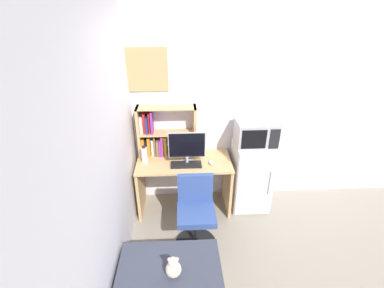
# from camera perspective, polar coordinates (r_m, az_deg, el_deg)

# --- Properties ---
(wall_back) EXTENTS (6.40, 0.04, 2.60)m
(wall_back) POSITION_cam_1_polar(r_m,az_deg,el_deg) (3.63, 20.09, 7.26)
(wall_back) COLOR silver
(wall_back) RESTS_ON ground_plane
(wall_left) EXTENTS (0.04, 4.40, 2.60)m
(wall_left) POSITION_cam_1_polar(r_m,az_deg,el_deg) (2.00, -20.70, -9.07)
(wall_left) COLOR silver
(wall_left) RESTS_ON ground_plane
(desk) EXTENTS (1.19, 0.59, 0.74)m
(desk) POSITION_cam_1_polar(r_m,az_deg,el_deg) (3.43, -1.71, -6.98)
(desk) COLOR tan
(desk) RESTS_ON ground_plane
(hutch_bookshelf) EXTENTS (0.73, 0.22, 0.65)m
(hutch_bookshelf) POSITION_cam_1_polar(r_m,az_deg,el_deg) (3.35, -7.24, 2.26)
(hutch_bookshelf) COLOR tan
(hutch_bookshelf) RESTS_ON desk
(monitor) EXTENTS (0.45, 0.20, 0.42)m
(monitor) POSITION_cam_1_polar(r_m,az_deg,el_deg) (3.14, -1.10, -0.70)
(monitor) COLOR #B7B7BC
(monitor) RESTS_ON desk
(keyboard) EXTENTS (0.37, 0.16, 0.02)m
(keyboard) POSITION_cam_1_polar(r_m,az_deg,el_deg) (3.21, -1.27, -4.52)
(keyboard) COLOR black
(keyboard) RESTS_ON desk
(computer_mouse) EXTENTS (0.06, 0.08, 0.04)m
(computer_mouse) POSITION_cam_1_polar(r_m,az_deg,el_deg) (3.24, 4.23, -4.05)
(computer_mouse) COLOR silver
(computer_mouse) RESTS_ON desk
(water_bottle) EXTENTS (0.08, 0.08, 0.22)m
(water_bottle) POSITION_cam_1_polar(r_m,az_deg,el_deg) (3.28, -10.35, -2.32)
(water_bottle) COLOR silver
(water_bottle) RESTS_ON desk
(mini_fridge) EXTENTS (0.49, 0.50, 0.94)m
(mini_fridge) POSITION_cam_1_polar(r_m,az_deg,el_deg) (3.60, 12.67, -6.74)
(mini_fridge) COLOR silver
(mini_fridge) RESTS_ON ground_plane
(microwave) EXTENTS (0.49, 0.37, 0.31)m
(microwave) POSITION_cam_1_polar(r_m,az_deg,el_deg) (3.30, 13.73, 2.35)
(microwave) COLOR #ADADB2
(microwave) RESTS_ON mini_fridge
(desk_chair) EXTENTS (0.47, 0.47, 0.85)m
(desk_chair) POSITION_cam_1_polar(r_m,az_deg,el_deg) (3.01, 0.84, -15.54)
(desk_chair) COLOR black
(desk_chair) RESTS_ON ground_plane
(teddy_bear) EXTENTS (0.13, 0.13, 0.20)m
(teddy_bear) POSITION_cam_1_polar(r_m,az_deg,el_deg) (2.40, -4.08, -25.35)
(teddy_bear) COLOR beige
(teddy_bear) RESTS_ON bed
(wall_corkboard) EXTENTS (0.59, 0.02, 0.50)m
(wall_corkboard) POSITION_cam_1_polar(r_m,az_deg,el_deg) (3.21, -10.69, 15.65)
(wall_corkboard) COLOR tan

